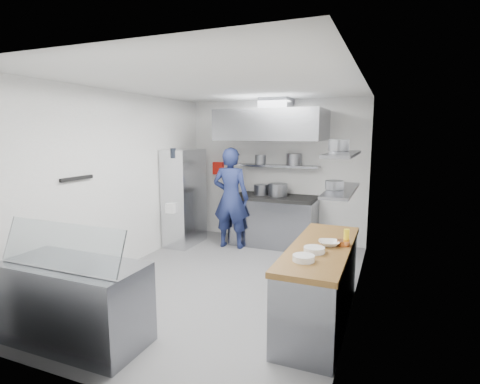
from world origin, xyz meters
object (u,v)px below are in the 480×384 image
at_px(wire_rack, 184,197).
at_px(display_case, 75,303).
at_px(gas_range, 274,222).
at_px(chef, 231,198).

bearing_deg(wire_rack, display_case, -77.81).
height_order(gas_range, chef, chef).
bearing_deg(gas_range, display_case, -102.06).
distance_m(gas_range, wire_rack, 1.80).
bearing_deg(gas_range, wire_rack, -159.50).
bearing_deg(chef, gas_range, -150.82).
bearing_deg(display_case, gas_range, 77.94).
bearing_deg(gas_range, chef, -146.47).
xyz_separation_m(gas_range, display_case, (-0.88, -4.10, -0.03)).
height_order(gas_range, wire_rack, wire_rack).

